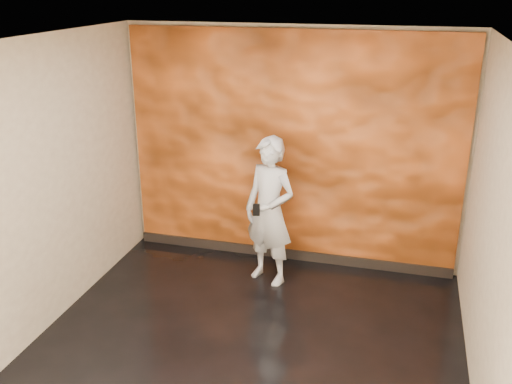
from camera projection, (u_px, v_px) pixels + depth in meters
name	position (u px, v px, depth m)	size (l,w,h in m)	color
room	(244.00, 211.00, 4.86)	(4.02, 4.02, 2.81)	black
feature_wall	(291.00, 151.00, 6.64)	(3.90, 0.06, 2.75)	orange
baseboard	(288.00, 254.00, 7.06)	(3.90, 0.04, 0.12)	black
man	(270.00, 211.00, 6.30)	(0.62, 0.40, 1.69)	#A4AAB3
phone	(256.00, 210.00, 6.08)	(0.07, 0.01, 0.14)	black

